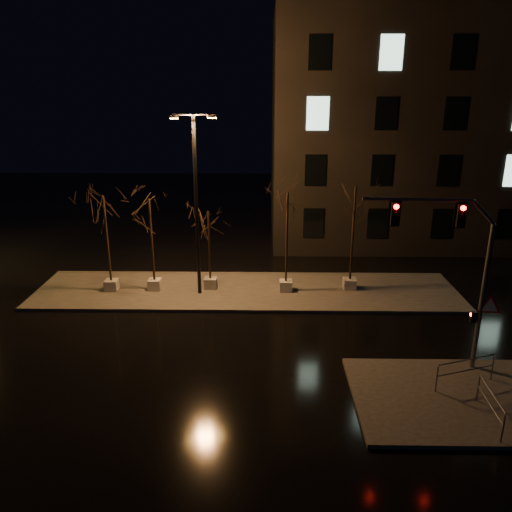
{
  "coord_description": "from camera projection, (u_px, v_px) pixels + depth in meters",
  "views": [
    {
      "loc": [
        0.9,
        -18.26,
        10.14
      ],
      "look_at": [
        0.53,
        3.65,
        2.8
      ],
      "focal_mm": 35.0,
      "sensor_mm": 36.0,
      "label": 1
    }
  ],
  "objects": [
    {
      "name": "guard_rail_b",
      "position": [
        491.0,
        403.0,
        15.65
      ],
      "size": [
        0.16,
        2.13,
        1.01
      ],
      "rotation": [
        0.0,
        0.0,
        1.52
      ],
      "color": "slate",
      "rests_on": "sidewalk_corner"
    },
    {
      "name": "sidewalk_corner",
      "position": [
        456.0,
        399.0,
        17.09
      ],
      "size": [
        7.0,
        5.0,
        0.15
      ],
      "primitive_type": "cube",
      "color": "#43413B",
      "rests_on": "ground"
    },
    {
      "name": "tree_3",
      "position": [
        287.0,
        215.0,
        24.79
      ],
      "size": [
        1.8,
        1.8,
        5.34
      ],
      "color": "beige",
      "rests_on": "median"
    },
    {
      "name": "tree_4",
      "position": [
        354.0,
        209.0,
        24.98
      ],
      "size": [
        1.8,
        1.8,
        5.63
      ],
      "color": "beige",
      "rests_on": "median"
    },
    {
      "name": "tree_1",
      "position": [
        150.0,
        220.0,
        25.04
      ],
      "size": [
        1.8,
        1.8,
        4.96
      ],
      "color": "beige",
      "rests_on": "median"
    },
    {
      "name": "traffic_signal_mast",
      "position": [
        457.0,
        260.0,
        17.69
      ],
      "size": [
        5.26,
        0.56,
        6.44
      ],
      "rotation": [
        0.0,
        0.0,
        -0.08
      ],
      "color": "slate",
      "rests_on": "sidewalk_corner"
    },
    {
      "name": "median",
      "position": [
        247.0,
        291.0,
        26.21
      ],
      "size": [
        22.0,
        5.0,
        0.15
      ],
      "primitive_type": "cube",
      "color": "#43413B",
      "rests_on": "ground"
    },
    {
      "name": "building",
      "position": [
        451.0,
        129.0,
        35.01
      ],
      "size": [
        25.0,
        12.0,
        15.0
      ],
      "primitive_type": "cube",
      "color": "black",
      "rests_on": "ground"
    },
    {
      "name": "tree_2",
      "position": [
        209.0,
        229.0,
        25.41
      ],
      "size": [
        1.8,
        1.8,
        4.28
      ],
      "color": "beige",
      "rests_on": "median"
    },
    {
      "name": "streetlight_main",
      "position": [
        196.0,
        194.0,
        24.13
      ],
      "size": [
        2.21,
        0.82,
        8.94
      ],
      "rotation": [
        0.0,
        0.0,
        0.26
      ],
      "color": "black",
      "rests_on": "median"
    },
    {
      "name": "guard_rail_a",
      "position": [
        466.0,
        368.0,
        17.51
      ],
      "size": [
        2.3,
        0.84,
        1.05
      ],
      "rotation": [
        0.0,
        0.0,
        0.34
      ],
      "color": "slate",
      "rests_on": "sidewalk_corner"
    },
    {
      "name": "ground",
      "position": [
        242.0,
        348.0,
        20.55
      ],
      "size": [
        90.0,
        90.0,
        0.0
      ],
      "primitive_type": "plane",
      "color": "black",
      "rests_on": "ground"
    },
    {
      "name": "tree_0",
      "position": [
        105.0,
        218.0,
        24.92
      ],
      "size": [
        1.8,
        1.8,
        5.13
      ],
      "color": "beige",
      "rests_on": "median"
    }
  ]
}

